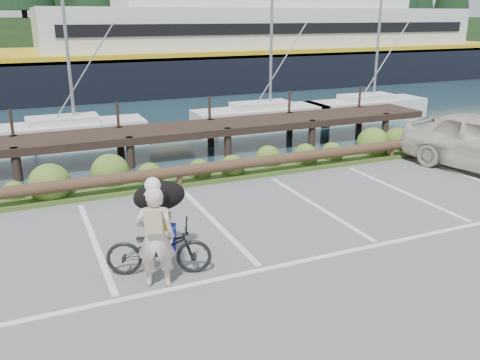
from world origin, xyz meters
The scene contains 7 objects.
ground centered at (0.00, 0.00, 0.00)m, with size 72.00×72.00×0.00m, color #5C5C5E.
harbor_backdrop centered at (0.40, 78.42, 0.00)m, with size 170.00×160.00×30.00m.
vegetation_strip centered at (0.00, 5.30, 0.05)m, with size 34.00×1.60×0.10m, color #3D5B21.
log_rail centered at (0.00, 4.60, 0.00)m, with size 32.00×0.30×0.60m, color #443021, non-canonical shape.
bicycle centered at (-1.73, 0.22, 0.48)m, with size 0.64×1.84×0.97m, color black.
cyclist centered at (-1.87, -0.18, 0.89)m, with size 0.65×0.43×1.78m, color beige.
dog centered at (-1.53, 0.78, 1.24)m, with size 0.96×0.47×0.56m, color black.
Camera 1 is at (-3.66, -7.74, 4.36)m, focal length 38.00 mm.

